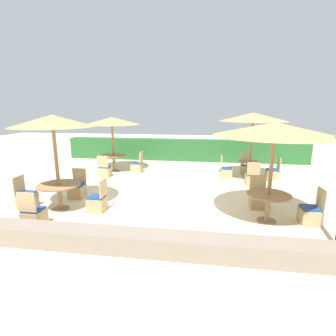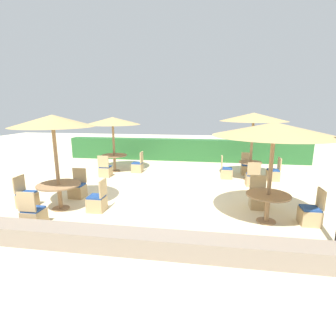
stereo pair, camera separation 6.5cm
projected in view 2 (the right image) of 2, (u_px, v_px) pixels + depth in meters
name	position (u px, v px, depth m)	size (l,w,h in m)	color
ground_plane	(165.00, 200.00, 8.31)	(40.00, 40.00, 0.00)	beige
hedge_row	(185.00, 150.00, 14.41)	(13.00, 0.70, 1.16)	#28602D
stone_border	(139.00, 242.00, 5.29)	(10.00, 0.56, 0.41)	gray
parasol_front_left	(52.00, 121.00, 7.01)	(2.21, 2.21, 2.67)	#93704C
round_table_front_left	(59.00, 189.00, 7.44)	(1.20, 1.20, 0.74)	#93704C
patio_chair_front_left_east	(97.00, 202.00, 7.37)	(0.46, 0.46, 0.93)	tan
patio_chair_front_left_west	(27.00, 198.00, 7.69)	(0.46, 0.46, 0.93)	tan
patio_chair_front_left_south	(34.00, 216.00, 6.45)	(0.46, 0.46, 0.93)	tan
patio_chair_front_left_north	(78.00, 189.00, 8.51)	(0.46, 0.46, 0.93)	tan
parasol_back_left	(113.00, 121.00, 11.54)	(2.44, 2.44, 2.45)	#93704C
round_table_back_left	(114.00, 158.00, 11.91)	(1.14, 1.14, 0.76)	#93704C
patio_chair_back_left_east	(138.00, 167.00, 11.80)	(0.46, 0.46, 0.93)	tan
patio_chair_back_left_south	(105.00, 170.00, 11.05)	(0.46, 0.46, 0.93)	tan
parasol_front_right	(274.00, 130.00, 6.19)	(2.91, 2.91, 2.52)	#93704C
round_table_front_right	(268.00, 200.00, 6.59)	(1.09, 1.09, 0.74)	#93704C
patio_chair_front_right_east	(310.00, 214.00, 6.52)	(0.46, 0.46, 0.93)	tan
patio_chair_front_right_north	(258.00, 199.00, 7.60)	(0.46, 0.46, 0.93)	tan
parasol_back_right	(254.00, 117.00, 10.09)	(2.60, 2.60, 2.66)	#93704C
round_table_back_right	(250.00, 166.00, 10.53)	(0.90, 0.90, 0.73)	#93704C
patio_chair_back_right_north	(247.00, 168.00, 11.44)	(0.46, 0.46, 0.93)	tan
patio_chair_back_right_west	(226.00, 172.00, 10.79)	(0.46, 0.46, 0.93)	tan
patio_chair_back_right_south	(252.00, 179.00, 9.75)	(0.46, 0.46, 0.93)	tan
patio_chair_back_right_east	(273.00, 174.00, 10.48)	(0.46, 0.46, 0.93)	tan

